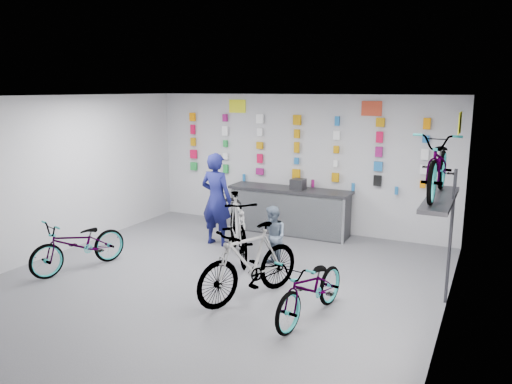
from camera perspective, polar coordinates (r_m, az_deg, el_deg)
The scene contains 20 objects.
floor at distance 8.07m, azimuth -6.00°, elevation -11.05°, with size 8.00×8.00×0.00m, color #4F4F54.
ceiling at distance 7.44m, azimuth -6.50°, elevation 10.78°, with size 8.00×8.00×0.00m, color white.
wall_back at distance 11.15m, azimuth 4.78°, elevation 3.35°, with size 7.00×7.00×0.00m, color silver.
wall_left at distance 9.91m, azimuth -23.65°, elevation 1.36°, with size 8.00×8.00×0.00m, color silver.
wall_right at distance 6.51m, azimuth 20.91°, elevation -3.42°, with size 8.00×8.00×0.00m, color silver.
counter at distance 10.92m, azimuth 3.81°, elevation -2.22°, with size 2.70×0.66×1.00m.
merch_wall at distance 11.05m, azimuth 4.64°, elevation 4.86°, with size 5.56×0.08×1.56m.
wall_bracket at distance 7.69m, azimuth 20.47°, elevation -1.41°, with size 0.39×1.90×2.00m.
sign_left at distance 11.65m, azimuth -2.15°, elevation 9.77°, with size 0.42×0.02×0.30m, color #FAFF1C.
sign_right at distance 10.55m, azimuth 13.08°, elevation 9.28°, with size 0.42×0.02×0.30m, color #D24226.
sign_side at distance 7.52m, azimuth 22.28°, elevation 7.33°, with size 0.02×0.40×0.30m, color #FAFF1C.
bike_left at distance 9.24m, azimuth -19.56°, elevation -5.64°, with size 0.62×1.77×0.93m, color gray.
bike_center at distance 7.52m, azimuth -0.77°, elevation -8.06°, with size 0.54×1.90×1.14m, color gray.
bike_right at distance 6.96m, azimuth 6.35°, elevation -10.83°, with size 0.60×1.72×0.90m, color gray.
bike_service at distance 9.26m, azimuth -2.08°, elevation -4.02°, with size 0.57×2.01×1.21m, color gray.
bike_wall at distance 7.60m, azimuth 20.20°, elevation 2.98°, with size 0.63×1.80×0.95m, color gray.
clerk at distance 10.04m, azimuth -4.55°, elevation -0.82°, with size 0.68×0.45×1.88m, color #141653.
customer at distance 8.82m, azimuth 1.93°, elevation -5.17°, with size 0.54×0.42×1.10m, color slate.
spare_wheel at distance 11.15m, azimuth -2.88°, elevation -2.55°, with size 0.73×0.41×0.74m.
register at distance 10.73m, azimuth 4.84°, elevation 0.91°, with size 0.28×0.30×0.22m, color black.
Camera 1 is at (3.99, -6.29, 3.11)m, focal length 35.00 mm.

